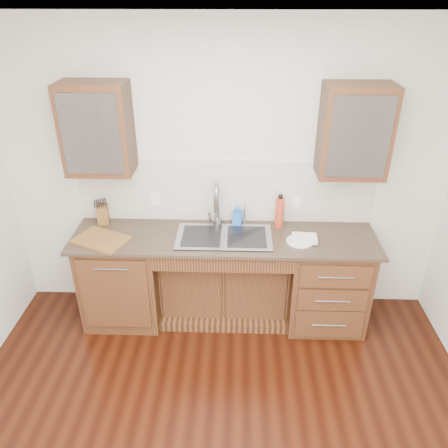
{
  "coord_description": "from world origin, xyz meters",
  "views": [
    {
      "loc": [
        0.11,
        -1.9,
        2.87
      ],
      "look_at": [
        0.0,
        1.4,
        1.05
      ],
      "focal_mm": 35.0,
      "sensor_mm": 36.0,
      "label": 1
    }
  ],
  "objects_px": {
    "water_bottle": "(280,213)",
    "plate": "(300,241)",
    "knife_block": "(103,214)",
    "soap_bottle": "(237,215)",
    "cutting_board": "(101,240)"
  },
  "relations": [
    {
      "from": "plate",
      "to": "soap_bottle",
      "type": "bearing_deg",
      "value": 149.79
    },
    {
      "from": "plate",
      "to": "water_bottle",
      "type": "bearing_deg",
      "value": 120.92
    },
    {
      "from": "water_bottle",
      "to": "knife_block",
      "type": "bearing_deg",
      "value": 178.76
    },
    {
      "from": "knife_block",
      "to": "plate",
      "type": "bearing_deg",
      "value": -19.97
    },
    {
      "from": "cutting_board",
      "to": "knife_block",
      "type": "bearing_deg",
      "value": 101.49
    },
    {
      "from": "knife_block",
      "to": "cutting_board",
      "type": "height_order",
      "value": "knife_block"
    },
    {
      "from": "water_bottle",
      "to": "plate",
      "type": "distance_m",
      "value": 0.34
    },
    {
      "from": "water_bottle",
      "to": "knife_block",
      "type": "xyz_separation_m",
      "value": [
        -1.63,
        0.04,
        -0.06
      ]
    },
    {
      "from": "plate",
      "to": "cutting_board",
      "type": "bearing_deg",
      "value": -178.73
    },
    {
      "from": "soap_bottle",
      "to": "plate",
      "type": "xyz_separation_m",
      "value": [
        0.55,
        -0.32,
        -0.08
      ]
    },
    {
      "from": "cutting_board",
      "to": "water_bottle",
      "type": "bearing_deg",
      "value": 11.22
    },
    {
      "from": "water_bottle",
      "to": "plate",
      "type": "bearing_deg",
      "value": -59.08
    },
    {
      "from": "soap_bottle",
      "to": "knife_block",
      "type": "relative_size",
      "value": 1.06
    },
    {
      "from": "soap_bottle",
      "to": "knife_block",
      "type": "height_order",
      "value": "soap_bottle"
    },
    {
      "from": "water_bottle",
      "to": "soap_bottle",
      "type": "bearing_deg",
      "value": 173.13
    }
  ]
}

